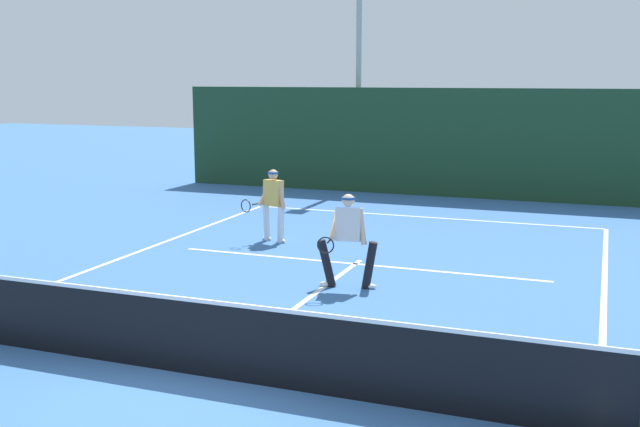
# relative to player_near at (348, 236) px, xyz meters

# --- Properties ---
(ground_plane) EXTENTS (80.00, 80.00, 0.00)m
(ground_plane) POSITION_rel_player_near_xyz_m (-0.40, -4.42, -0.92)
(ground_plane) COLOR #3A69A7
(court_line_baseline_far) EXTENTS (9.26, 0.10, 0.01)m
(court_line_baseline_far) POSITION_rel_player_near_xyz_m (-0.40, 7.13, -0.92)
(court_line_baseline_far) COLOR white
(court_line_baseline_far) RESTS_ON ground_plane
(court_line_service) EXTENTS (7.55, 0.10, 0.01)m
(court_line_service) POSITION_rel_player_near_xyz_m (-0.40, 1.67, -0.92)
(court_line_service) COLOR white
(court_line_service) RESTS_ON ground_plane
(court_line_centre) EXTENTS (0.10, 6.40, 0.01)m
(court_line_centre) POSITION_rel_player_near_xyz_m (-0.40, -1.22, -0.92)
(court_line_centre) COLOR white
(court_line_centre) RESTS_ON ground_plane
(tennis_net) EXTENTS (10.16, 0.09, 1.07)m
(tennis_net) POSITION_rel_player_near_xyz_m (-0.40, -4.42, -0.41)
(tennis_net) COLOR #1E4723
(tennis_net) RESTS_ON ground_plane
(player_near) EXTENTS (1.08, 0.93, 1.67)m
(player_near) POSITION_rel_player_near_xyz_m (0.00, 0.00, 0.00)
(player_near) COLOR black
(player_near) RESTS_ON ground_plane
(player_far) EXTENTS (0.94, 0.84, 1.63)m
(player_far) POSITION_rel_player_near_xyz_m (-2.78, 3.00, -0.02)
(player_far) COLOR silver
(player_far) RESTS_ON ground_plane
(tennis_ball) EXTENTS (0.07, 0.07, 0.07)m
(tennis_ball) POSITION_rel_player_near_xyz_m (-4.15, -2.38, -0.89)
(tennis_ball) COLOR #D1E033
(tennis_ball) RESTS_ON ground_plane
(back_fence_windscreen) EXTENTS (17.72, 0.12, 3.32)m
(back_fence_windscreen) POSITION_rel_player_near_xyz_m (-0.40, 10.80, 0.74)
(back_fence_windscreen) COLOR #1B3C23
(back_fence_windscreen) RESTS_ON ground_plane
(light_pole) EXTENTS (0.55, 0.44, 8.63)m
(light_pole) POSITION_rel_player_near_xyz_m (-3.60, 11.69, 4.27)
(light_pole) COLOR #9EA39E
(light_pole) RESTS_ON ground_plane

